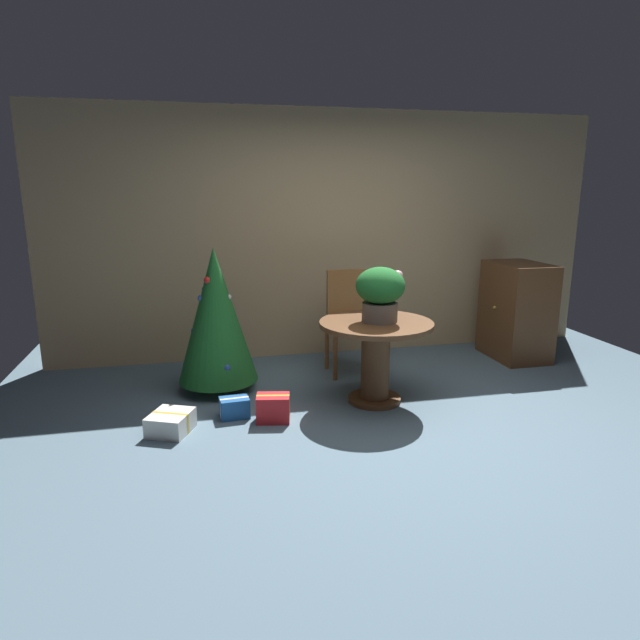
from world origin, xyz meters
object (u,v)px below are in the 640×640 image
at_px(wooden_chair_far, 348,315).
at_px(gift_box_red, 273,408).
at_px(gift_box_blue, 235,408).
at_px(gift_box_cream, 171,423).
at_px(wooden_cabinet, 516,311).
at_px(round_dining_table, 376,349).
at_px(flower_vase, 380,291).
at_px(holiday_tree, 216,315).

distance_m(wooden_chair_far, gift_box_red, 1.48).
height_order(wooden_chair_far, gift_box_red, wooden_chair_far).
xyz_separation_m(wooden_chair_far, gift_box_blue, (-1.20, -0.92, -0.49)).
xyz_separation_m(gift_box_red, gift_box_cream, (-0.78, -0.03, -0.03)).
bearing_deg(gift_box_red, wooden_chair_far, 49.52).
bearing_deg(gift_box_blue, wooden_cabinet, 17.33).
xyz_separation_m(round_dining_table, gift_box_red, (-0.91, -0.22, -0.37)).
bearing_deg(flower_vase, round_dining_table, -176.95).
relative_size(holiday_tree, gift_box_red, 4.50).
distance_m(wooden_chair_far, holiday_tree, 1.33).
bearing_deg(gift_box_red, gift_box_cream, -177.48).
distance_m(flower_vase, gift_box_red, 1.29).
relative_size(gift_box_red, gift_box_blue, 1.20).
xyz_separation_m(flower_vase, gift_box_blue, (-1.23, -0.08, -0.89)).
distance_m(round_dining_table, gift_box_red, 1.01).
relative_size(flower_vase, gift_box_blue, 1.90).
xyz_separation_m(holiday_tree, gift_box_red, (0.38, -0.81, -0.59)).
xyz_separation_m(holiday_tree, wooden_cabinet, (3.18, 0.30, -0.18)).
bearing_deg(flower_vase, wooden_chair_far, 92.04).
height_order(holiday_tree, gift_box_red, holiday_tree).
bearing_deg(gift_box_cream, gift_box_red, 2.52).
height_order(gift_box_red, wooden_cabinet, wooden_cabinet).
bearing_deg(wooden_chair_far, gift_box_red, -130.48).
distance_m(round_dining_table, holiday_tree, 1.44).
xyz_separation_m(gift_box_cream, wooden_cabinet, (3.57, 1.14, 0.44)).
relative_size(gift_box_red, wooden_cabinet, 0.28).
height_order(gift_box_blue, wooden_cabinet, wooden_cabinet).
distance_m(holiday_tree, wooden_cabinet, 3.20).
distance_m(holiday_tree, gift_box_red, 1.07).
height_order(flower_vase, wooden_cabinet, flower_vase).
bearing_deg(wooden_chair_far, round_dining_table, -90.00).
bearing_deg(gift_box_red, wooden_cabinet, 21.63).
xyz_separation_m(round_dining_table, gift_box_cream, (-1.69, -0.25, -0.40)).
bearing_deg(round_dining_table, gift_box_blue, -176.49).
distance_m(gift_box_blue, wooden_cabinet, 3.26).
bearing_deg(round_dining_table, holiday_tree, 155.60).
xyz_separation_m(wooden_chair_far, holiday_tree, (-1.30, -0.26, 0.12)).
distance_m(wooden_chair_far, gift_box_cream, 2.08).
distance_m(round_dining_table, flower_vase, 0.49).
bearing_deg(wooden_cabinet, gift_box_cream, -162.29).
bearing_deg(flower_vase, holiday_tree, 156.15).
xyz_separation_m(gift_box_blue, wooden_cabinet, (3.08, 0.96, 0.43)).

